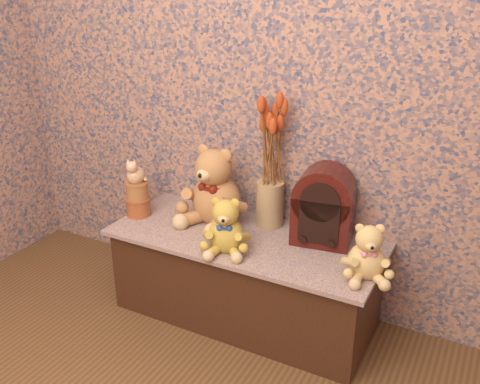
% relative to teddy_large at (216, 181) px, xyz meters
% --- Properties ---
extents(display_shelf, '(1.26, 0.54, 0.43)m').
position_rel_teddy_large_xyz_m(display_shelf, '(0.20, -0.09, -0.42)').
color(display_shelf, '#3B417A').
rests_on(display_shelf, ground).
extents(teddy_large, '(0.36, 0.41, 0.41)m').
position_rel_teddy_large_xyz_m(teddy_large, '(0.00, 0.00, 0.00)').
color(teddy_large, '#AB6F42').
rests_on(teddy_large, display_shelf).
extents(teddy_medium, '(0.28, 0.31, 0.26)m').
position_rel_teddy_large_xyz_m(teddy_medium, '(0.19, -0.24, -0.07)').
color(teddy_medium, '#B69033').
rests_on(teddy_medium, display_shelf).
extents(teddy_small, '(0.28, 0.29, 0.25)m').
position_rel_teddy_large_xyz_m(teddy_small, '(0.79, -0.17, -0.08)').
color(teddy_small, tan).
rests_on(teddy_small, display_shelf).
extents(cathedral_radio, '(0.28, 0.22, 0.36)m').
position_rel_teddy_large_xyz_m(cathedral_radio, '(0.53, 0.03, -0.03)').
color(cathedral_radio, '#360D09').
rests_on(cathedral_radio, display_shelf).
extents(ceramic_vase, '(0.15, 0.15, 0.22)m').
position_rel_teddy_large_xyz_m(ceramic_vase, '(0.25, 0.07, -0.09)').
color(ceramic_vase, tan).
rests_on(ceramic_vase, display_shelf).
extents(dried_stalks, '(0.28, 0.28, 0.41)m').
position_rel_teddy_large_xyz_m(dried_stalks, '(0.25, 0.07, 0.22)').
color(dried_stalks, '#BB441E').
rests_on(dried_stalks, ceramic_vase).
extents(biscuit_tin_lower, '(0.14, 0.14, 0.09)m').
position_rel_teddy_large_xyz_m(biscuit_tin_lower, '(-0.38, -0.13, -0.16)').
color(biscuit_tin_lower, '#AE7533').
rests_on(biscuit_tin_lower, display_shelf).
extents(biscuit_tin_upper, '(0.12, 0.12, 0.09)m').
position_rel_teddy_large_xyz_m(biscuit_tin_upper, '(-0.38, -0.13, -0.07)').
color(biscuit_tin_upper, tan).
rests_on(biscuit_tin_upper, biscuit_tin_lower).
extents(cat_figurine, '(0.11, 0.12, 0.13)m').
position_rel_teddy_large_xyz_m(cat_figurine, '(-0.38, -0.13, 0.04)').
color(cat_figurine, silver).
rests_on(cat_figurine, biscuit_tin_upper).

